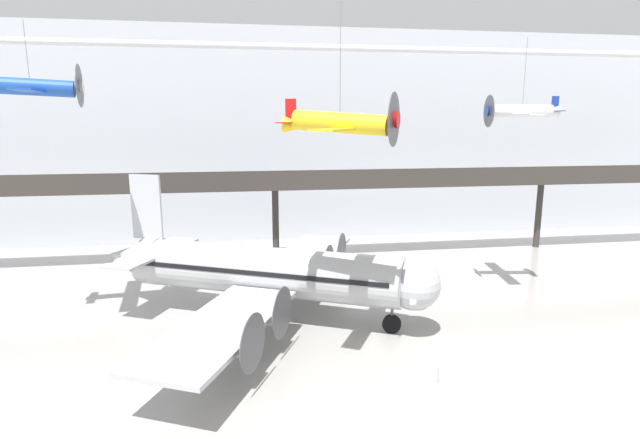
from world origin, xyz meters
name	(u,v)px	position (x,y,z in m)	size (l,w,h in m)	color
ground_plane	(321,428)	(0.00, 0.00, 0.00)	(260.00, 260.00, 0.00)	#9E9B96
hangar_back_wall	(269,136)	(0.00, 40.16, 12.55)	(140.00, 3.00, 25.09)	silver
mezzanine_walkway	(276,185)	(0.00, 29.46, 7.96)	(110.00, 3.20, 9.61)	#38332D
ceiling_truss_beam	(276,46)	(0.00, 25.89, 21.03)	(120.00, 0.60, 0.60)	silver
airliner_silver_main	(263,271)	(-2.10, 14.13, 3.61)	(24.52, 28.82, 10.47)	#B7BABF
suspended_plane_white_twin	(522,111)	(18.36, 15.54, 15.20)	(5.80, 7.07, 6.75)	silver
suspended_plane_yellow_lowwing	(340,123)	(2.01, 6.01, 14.39)	(6.87, 7.67, 7.54)	yellow
suspended_plane_blue_trainer	(30,87)	(-16.60, 14.18, 16.61)	(6.46, 7.90, 5.37)	#1E4CAD
stanchion_barrier	(438,379)	(7.11, 2.97, 0.33)	(0.36, 0.36, 1.08)	#B2B5BA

